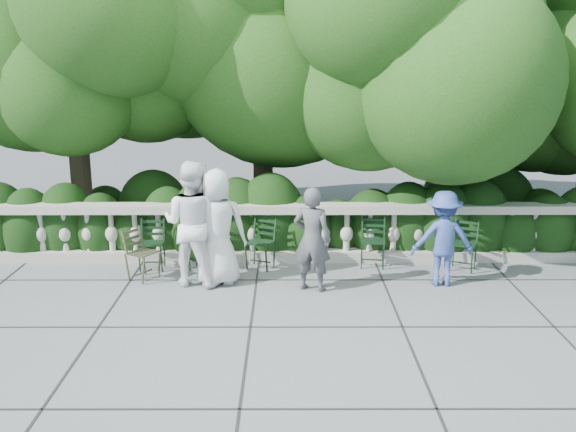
{
  "coord_description": "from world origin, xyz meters",
  "views": [
    {
      "loc": [
        -0.02,
        -8.79,
        3.5
      ],
      "look_at": [
        0.0,
        1.0,
        1.0
      ],
      "focal_mm": 40.0,
      "sensor_mm": 36.0,
      "label": 1
    }
  ],
  "objects_px": {
    "chair_c": "(372,269)",
    "chair_d": "(200,272)",
    "chair_a": "(151,272)",
    "chair_weathered": "(151,281)",
    "person_casual_man": "(192,223)",
    "person_older_blue": "(443,239)",
    "person_woman_grey": "(312,239)",
    "chair_e": "(460,272)",
    "person_businessman": "(217,227)",
    "chair_b": "(257,271)"
  },
  "relations": [
    {
      "from": "chair_c",
      "to": "person_woman_grey",
      "type": "height_order",
      "value": "person_woman_grey"
    },
    {
      "from": "chair_d",
      "to": "person_older_blue",
      "type": "height_order",
      "value": "person_older_blue"
    },
    {
      "from": "person_casual_man",
      "to": "chair_c",
      "type": "bearing_deg",
      "value": -151.57
    },
    {
      "from": "person_businessman",
      "to": "chair_c",
      "type": "bearing_deg",
      "value": -164.75
    },
    {
      "from": "chair_c",
      "to": "person_casual_man",
      "type": "xyz_separation_m",
      "value": [
        -2.87,
        -0.65,
        0.97
      ]
    },
    {
      "from": "chair_weathered",
      "to": "chair_c",
      "type": "bearing_deg",
      "value": -49.34
    },
    {
      "from": "chair_b",
      "to": "person_woman_grey",
      "type": "bearing_deg",
      "value": -23.34
    },
    {
      "from": "chair_a",
      "to": "chair_weathered",
      "type": "relative_size",
      "value": 1.0
    },
    {
      "from": "chair_a",
      "to": "chair_c",
      "type": "distance_m",
      "value": 3.65
    },
    {
      "from": "chair_weathered",
      "to": "person_businessman",
      "type": "relative_size",
      "value": 0.46
    },
    {
      "from": "chair_e",
      "to": "chair_weathered",
      "type": "bearing_deg",
      "value": -149.78
    },
    {
      "from": "person_businessman",
      "to": "person_woman_grey",
      "type": "relative_size",
      "value": 1.14
    },
    {
      "from": "person_businessman",
      "to": "person_older_blue",
      "type": "relative_size",
      "value": 1.23
    },
    {
      "from": "chair_a",
      "to": "chair_e",
      "type": "height_order",
      "value": "same"
    },
    {
      "from": "person_businessman",
      "to": "person_older_blue",
      "type": "height_order",
      "value": "person_businessman"
    },
    {
      "from": "chair_d",
      "to": "chair_e",
      "type": "height_order",
      "value": "same"
    },
    {
      "from": "chair_c",
      "to": "chair_d",
      "type": "xyz_separation_m",
      "value": [
        -2.85,
        -0.13,
        0.0
      ]
    },
    {
      "from": "person_woman_grey",
      "to": "chair_c",
      "type": "bearing_deg",
      "value": -119.18
    },
    {
      "from": "chair_c",
      "to": "person_casual_man",
      "type": "relative_size",
      "value": 0.43
    },
    {
      "from": "person_casual_man",
      "to": "person_older_blue",
      "type": "relative_size",
      "value": 1.3
    },
    {
      "from": "person_older_blue",
      "to": "person_woman_grey",
      "type": "bearing_deg",
      "value": 5.84
    },
    {
      "from": "chair_c",
      "to": "person_businessman",
      "type": "distance_m",
      "value": 2.73
    },
    {
      "from": "chair_d",
      "to": "person_older_blue",
      "type": "bearing_deg",
      "value": 6.17
    },
    {
      "from": "chair_e",
      "to": "chair_weathered",
      "type": "height_order",
      "value": "same"
    },
    {
      "from": "person_businessman",
      "to": "person_woman_grey",
      "type": "height_order",
      "value": "person_businessman"
    },
    {
      "from": "person_woman_grey",
      "to": "chair_e",
      "type": "bearing_deg",
      "value": -143.55
    },
    {
      "from": "chair_c",
      "to": "person_older_blue",
      "type": "height_order",
      "value": "person_older_blue"
    },
    {
      "from": "person_casual_man",
      "to": "chair_b",
      "type": "bearing_deg",
      "value": -133.01
    },
    {
      "from": "chair_c",
      "to": "person_casual_man",
      "type": "bearing_deg",
      "value": -159.8
    },
    {
      "from": "chair_a",
      "to": "chair_b",
      "type": "xyz_separation_m",
      "value": [
        1.74,
        0.06,
        0.0
      ]
    },
    {
      "from": "chair_c",
      "to": "chair_e",
      "type": "distance_m",
      "value": 1.44
    },
    {
      "from": "chair_e",
      "to": "person_businessman",
      "type": "height_order",
      "value": "person_businessman"
    },
    {
      "from": "chair_c",
      "to": "chair_weathered",
      "type": "distance_m",
      "value": 3.61
    },
    {
      "from": "chair_d",
      "to": "chair_weathered",
      "type": "bearing_deg",
      "value": -134.04
    },
    {
      "from": "chair_weathered",
      "to": "person_woman_grey",
      "type": "bearing_deg",
      "value": -66.66
    },
    {
      "from": "chair_c",
      "to": "person_woman_grey",
      "type": "bearing_deg",
      "value": -130.74
    },
    {
      "from": "chair_d",
      "to": "chair_b",
      "type": "bearing_deg",
      "value": 18.51
    },
    {
      "from": "person_casual_man",
      "to": "chair_d",
      "type": "bearing_deg",
      "value": -77.07
    },
    {
      "from": "person_woman_grey",
      "to": "chair_d",
      "type": "bearing_deg",
      "value": -5.15
    },
    {
      "from": "chair_a",
      "to": "chair_e",
      "type": "xyz_separation_m",
      "value": [
        5.08,
        -0.03,
        0.0
      ]
    },
    {
      "from": "chair_b",
      "to": "chair_e",
      "type": "height_order",
      "value": "same"
    },
    {
      "from": "chair_e",
      "to": "person_woman_grey",
      "type": "height_order",
      "value": "person_woman_grey"
    },
    {
      "from": "chair_weathered",
      "to": "chair_d",
      "type": "bearing_deg",
      "value": -27.25
    },
    {
      "from": "chair_a",
      "to": "chair_c",
      "type": "relative_size",
      "value": 1.0
    },
    {
      "from": "person_businessman",
      "to": "person_older_blue",
      "type": "xyz_separation_m",
      "value": [
        3.46,
        -0.07,
        -0.17
      ]
    },
    {
      "from": "chair_a",
      "to": "person_businessman",
      "type": "height_order",
      "value": "person_businessman"
    },
    {
      "from": "chair_weathered",
      "to": "person_older_blue",
      "type": "bearing_deg",
      "value": -60.21
    },
    {
      "from": "chair_d",
      "to": "person_businessman",
      "type": "bearing_deg",
      "value": -40.44
    },
    {
      "from": "chair_d",
      "to": "person_casual_man",
      "type": "xyz_separation_m",
      "value": [
        -0.02,
        -0.52,
        0.97
      ]
    },
    {
      "from": "person_businessman",
      "to": "person_woman_grey",
      "type": "xyz_separation_m",
      "value": [
        1.45,
        -0.29,
        -0.11
      ]
    }
  ]
}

